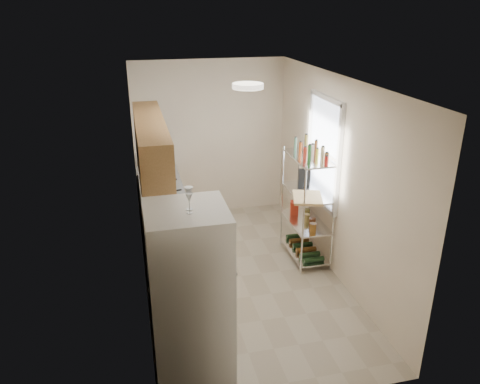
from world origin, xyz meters
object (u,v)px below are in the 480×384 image
(refrigerator, at_px, (190,295))
(cutting_board, at_px, (307,198))
(frying_pan_large, at_px, (160,193))
(espresso_machine, at_px, (304,174))
(rice_cooker, at_px, (166,206))

(refrigerator, distance_m, cutting_board, 2.42)
(frying_pan_large, xyz_separation_m, cutting_board, (1.86, -0.87, 0.10))
(refrigerator, bearing_deg, espresso_machine, 48.52)
(cutting_board, bearing_deg, rice_cooker, 173.41)
(refrigerator, distance_m, espresso_machine, 2.94)
(rice_cooker, distance_m, frying_pan_large, 0.67)
(frying_pan_large, height_order, cutting_board, cutting_board)
(refrigerator, bearing_deg, rice_cooker, 91.41)
(rice_cooker, bearing_deg, cutting_board, -6.59)
(refrigerator, relative_size, espresso_machine, 6.24)
(frying_pan_large, distance_m, espresso_machine, 2.05)
(frying_pan_large, bearing_deg, espresso_machine, -20.47)
(refrigerator, xyz_separation_m, frying_pan_large, (-0.08, 2.50, 0.05))
(rice_cooker, xyz_separation_m, cutting_board, (1.83, -0.21, 0.02))
(refrigerator, bearing_deg, cutting_board, 42.43)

